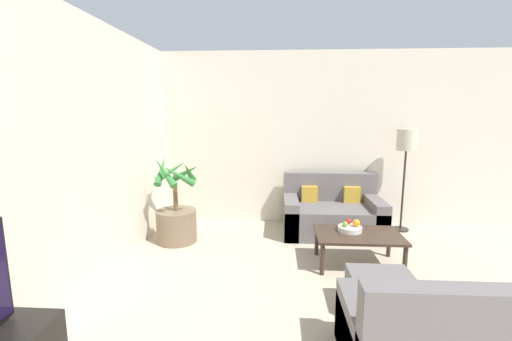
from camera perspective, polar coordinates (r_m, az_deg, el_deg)
wall_back at (r=5.73m, az=20.86°, el=4.89°), size 8.65×0.06×2.70m
wall_left at (r=3.15m, az=-32.44°, el=0.58°), size 0.06×7.42×2.70m
potted_palm at (r=4.86m, az=-13.13°, el=-7.44°), size 0.67×0.68×1.20m
sofa_loveseat at (r=5.21m, az=12.51°, el=-7.13°), size 1.41×0.88×0.85m
floor_lamp at (r=5.46m, az=23.77°, el=3.68°), size 0.28×0.28×1.53m
coffee_table at (r=4.19m, az=16.68°, el=-10.64°), size 0.97×0.63×0.38m
fruit_bowl at (r=4.23m, az=15.38°, el=-9.35°), size 0.28×0.28×0.06m
apple_red at (r=4.29m, az=15.12°, el=-8.20°), size 0.07×0.07×0.07m
apple_green at (r=4.18m, az=14.65°, el=-8.64°), size 0.06×0.06×0.06m
orange_fruit at (r=4.22m, az=16.38°, el=-8.39°), size 0.09×0.09×0.09m
ottoman at (r=3.45m, az=20.04°, el=-18.52°), size 0.56×0.45×0.34m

